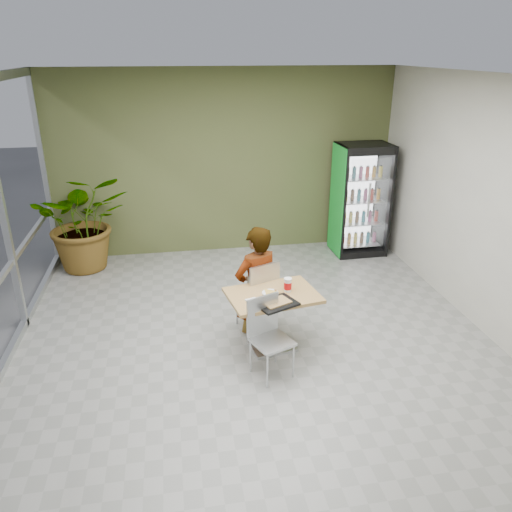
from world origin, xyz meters
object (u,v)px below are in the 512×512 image
(chair_near, at_px, (267,330))
(cafeteria_tray, at_px, (276,304))
(soda_cup, at_px, (288,285))
(seated_woman, at_px, (257,290))
(chair_far, at_px, (260,291))
(dining_table, at_px, (272,309))
(potted_plant, at_px, (84,221))
(beverage_fridge, at_px, (361,200))

(chair_near, distance_m, cafeteria_tray, 0.32)
(soda_cup, bearing_deg, chair_near, -124.70)
(seated_woman, distance_m, soda_cup, 0.60)
(chair_far, height_order, chair_near, chair_far)
(dining_table, bearing_deg, potted_plant, 131.04)
(seated_woman, bearing_deg, chair_near, 64.97)
(chair_near, relative_size, beverage_fridge, 0.47)
(chair_near, bearing_deg, seated_woman, 64.89)
(soda_cup, relative_size, beverage_fridge, 0.09)
(dining_table, height_order, beverage_fridge, beverage_fridge)
(dining_table, height_order, seated_woman, seated_woman)
(chair_far, height_order, soda_cup, chair_far)
(beverage_fridge, bearing_deg, cafeteria_tray, -126.13)
(dining_table, relative_size, beverage_fridge, 0.60)
(soda_cup, bearing_deg, seated_woman, 124.41)
(beverage_fridge, bearing_deg, chair_near, -126.27)
(soda_cup, bearing_deg, cafeteria_tray, -123.06)
(seated_woman, xyz_separation_m, soda_cup, (0.30, -0.44, 0.26))
(dining_table, bearing_deg, soda_cup, 11.34)
(chair_far, bearing_deg, cafeteria_tray, 72.22)
(cafeteria_tray, bearing_deg, chair_far, 94.74)
(cafeteria_tray, xyz_separation_m, potted_plant, (-2.56, 3.24, 0.06))
(chair_far, relative_size, soda_cup, 5.76)
(dining_table, distance_m, seated_woman, 0.50)
(chair_near, xyz_separation_m, beverage_fridge, (2.32, 3.32, 0.44))
(dining_table, height_order, cafeteria_tray, cafeteria_tray)
(beverage_fridge, bearing_deg, soda_cup, -126.32)
(soda_cup, distance_m, potted_plant, 4.02)
(dining_table, distance_m, cafeteria_tray, 0.36)
(chair_far, height_order, cafeteria_tray, chair_far)
(dining_table, xyz_separation_m, beverage_fridge, (2.17, 2.86, 0.45))
(potted_plant, bearing_deg, soda_cup, -46.54)
(dining_table, height_order, potted_plant, potted_plant)
(dining_table, distance_m, chair_far, 0.45)
(soda_cup, bearing_deg, beverage_fridge, 55.02)
(chair_far, xyz_separation_m, soda_cup, (0.26, -0.40, 0.26))
(potted_plant, bearing_deg, dining_table, -48.96)
(seated_woman, xyz_separation_m, cafeteria_tray, (0.10, -0.76, 0.19))
(soda_cup, relative_size, cafeteria_tray, 0.38)
(dining_table, bearing_deg, chair_far, 99.49)
(chair_far, relative_size, chair_near, 1.07)
(cafeteria_tray, height_order, potted_plant, potted_plant)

